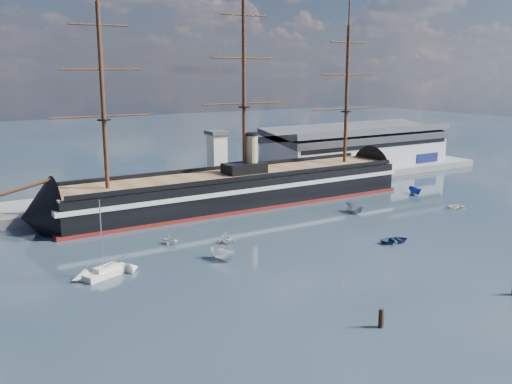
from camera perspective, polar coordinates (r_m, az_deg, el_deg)
ground at (r=122.55m, az=2.31°, el=-3.23°), size 600.00×600.00×0.00m
quay at (r=157.34m, az=-2.13°, el=0.22°), size 180.00×18.00×2.00m
warehouse at (r=187.37m, az=10.04°, el=4.44°), size 63.00×21.00×11.60m
quay_tower at (r=149.65m, az=-3.90°, el=3.38°), size 5.00×5.00×15.00m
warship at (r=137.90m, az=-2.50°, el=0.23°), size 112.90×16.52×53.94m
sailboat at (r=95.20m, az=-14.70°, el=-7.69°), size 8.19×4.93×12.61m
motorboat_a at (r=100.02m, az=-3.37°, el=-6.81°), size 6.74×3.93×2.54m
motorboat_b at (r=112.62m, az=13.76°, el=-4.97°), size 2.12×3.75×1.65m
motorboat_c at (r=134.11m, az=9.79°, el=-2.05°), size 6.52×2.62×2.57m
motorboat_d at (r=110.05m, az=-8.58°, el=-5.15°), size 5.65×5.02×1.95m
motorboat_e at (r=144.65m, az=19.60°, el=-1.55°), size 2.56×3.15×1.39m
motorboat_f at (r=157.20m, az=15.61°, el=-0.23°), size 6.40×3.70×2.41m
motorboat_g at (r=109.71m, az=-2.99°, el=-5.08°), size 6.68×3.72×2.32m
piling_near_left at (r=76.94m, az=12.34°, el=-13.10°), size 0.64×0.64×3.23m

